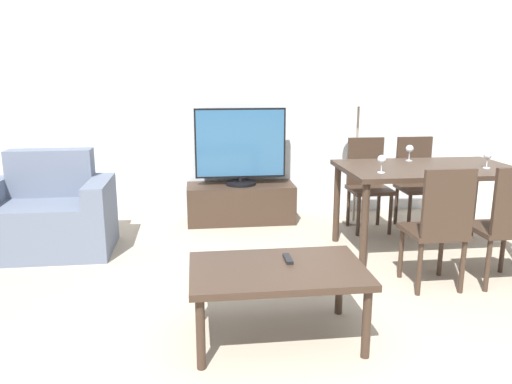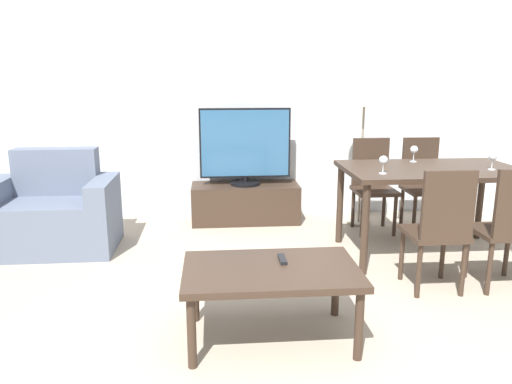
# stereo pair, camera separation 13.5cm
# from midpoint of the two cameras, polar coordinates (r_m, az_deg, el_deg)

# --- Properties ---
(wall_back) EXTENTS (7.58, 0.06, 2.70)m
(wall_back) POSITION_cam_midpoint_polar(r_m,az_deg,el_deg) (5.46, 0.84, 11.30)
(wall_back) COLOR silver
(wall_back) RESTS_ON ground_plane
(armchair) EXTENTS (1.11, 0.71, 0.88)m
(armchair) POSITION_cam_midpoint_polar(r_m,az_deg,el_deg) (4.80, -21.47, -2.39)
(armchair) COLOR slate
(armchair) RESTS_ON ground_plane
(tv_stand) EXTENTS (1.13, 0.44, 0.40)m
(tv_stand) POSITION_cam_midpoint_polar(r_m,az_deg,el_deg) (5.32, -0.50, -1.26)
(tv_stand) COLOR #38281E
(tv_stand) RESTS_ON ground_plane
(tv) EXTENTS (0.94, 0.32, 0.80)m
(tv) POSITION_cam_midpoint_polar(r_m,az_deg,el_deg) (5.20, -0.51, 5.18)
(tv) COLOR black
(tv) RESTS_ON tv_stand
(coffee_table) EXTENTS (1.02, 0.64, 0.45)m
(coffee_table) POSITION_cam_midpoint_polar(r_m,az_deg,el_deg) (2.95, 3.07, -9.55)
(coffee_table) COLOR #38281E
(coffee_table) RESTS_ON ground_plane
(dining_table) EXTENTS (1.48, 0.90, 0.77)m
(dining_table) POSITION_cam_midpoint_polar(r_m,az_deg,el_deg) (4.51, 20.22, 1.57)
(dining_table) COLOR #38281E
(dining_table) RESTS_ON ground_plane
(dining_chair_near) EXTENTS (0.40, 0.40, 0.92)m
(dining_chair_near) POSITION_cam_midpoint_polar(r_m,az_deg,el_deg) (3.78, 21.23, -3.62)
(dining_chair_near) COLOR #38281E
(dining_chair_near) RESTS_ON ground_plane
(dining_chair_far) EXTENTS (0.40, 0.40, 0.92)m
(dining_chair_far) POSITION_cam_midpoint_polar(r_m,az_deg,el_deg) (5.33, 19.18, 1.32)
(dining_chair_far) COLOR #38281E
(dining_chair_far) RESTS_ON ground_plane
(dining_chair_near_right) EXTENTS (0.40, 0.40, 0.92)m
(dining_chair_near_right) POSITION_cam_midpoint_polar(r_m,az_deg,el_deg) (4.03, 27.86, -3.25)
(dining_chair_near_right) COLOR #38281E
(dining_chair_near_right) RESTS_ON ground_plane
(dining_chair_far_left) EXTENTS (0.40, 0.40, 0.92)m
(dining_chair_far_left) POSITION_cam_midpoint_polar(r_m,az_deg,el_deg) (5.14, 13.90, 1.26)
(dining_chair_far_left) COLOR #38281E
(dining_chair_far_left) RESTS_ON ground_plane
(floor_lamp) EXTENTS (0.36, 0.36, 1.47)m
(floor_lamp) POSITION_cam_midpoint_polar(r_m,az_deg,el_deg) (5.20, 13.02, 10.04)
(floor_lamp) COLOR gray
(floor_lamp) RESTS_ON ground_plane
(remote_primary) EXTENTS (0.04, 0.15, 0.02)m
(remote_primary) POSITION_cam_midpoint_polar(r_m,az_deg,el_deg) (3.03, 4.32, -7.67)
(remote_primary) COLOR black
(remote_primary) RESTS_ON coffee_table
(wine_glass_left) EXTENTS (0.07, 0.07, 0.15)m
(wine_glass_left) POSITION_cam_midpoint_polar(r_m,az_deg,el_deg) (4.08, 15.29, 3.42)
(wine_glass_left) COLOR silver
(wine_glass_left) RESTS_ON dining_table
(wine_glass_center) EXTENTS (0.07, 0.07, 0.15)m
(wine_glass_center) POSITION_cam_midpoint_polar(r_m,az_deg,el_deg) (4.72, 18.40, 4.51)
(wine_glass_center) COLOR silver
(wine_glass_center) RESTS_ON dining_table
(wine_glass_right) EXTENTS (0.07, 0.07, 0.15)m
(wine_glass_right) POSITION_cam_midpoint_polar(r_m,az_deg,el_deg) (4.56, 26.21, 3.53)
(wine_glass_right) COLOR silver
(wine_glass_right) RESTS_ON dining_table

